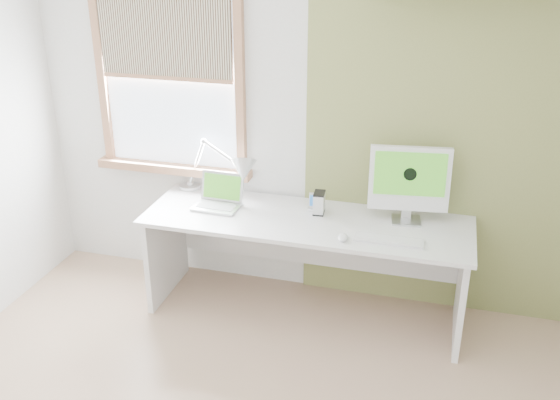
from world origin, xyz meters
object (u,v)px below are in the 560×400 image
(desk_lamp, at_px, (233,171))
(laptop, at_px, (219,198))
(imac, at_px, (409,180))
(external_drive, at_px, (319,203))
(desk, at_px, (308,241))

(desk_lamp, bearing_deg, laptop, -114.20)
(imac, bearing_deg, desk_lamp, 178.70)
(laptop, height_order, external_drive, laptop)
(desk, distance_m, external_drive, 0.28)
(desk, height_order, imac, imac)
(desk_lamp, bearing_deg, external_drive, -6.18)
(desk_lamp, distance_m, imac, 1.23)
(desk, height_order, desk_lamp, desk_lamp)
(desk_lamp, xyz_separation_m, external_drive, (0.64, -0.07, -0.14))
(laptop, bearing_deg, desk_lamp, 65.80)
(external_drive, bearing_deg, laptop, -174.87)
(desk, relative_size, laptop, 6.78)
(desk, xyz_separation_m, external_drive, (0.06, 0.06, 0.27))
(laptop, bearing_deg, desk, 0.37)
(laptop, xyz_separation_m, imac, (1.29, 0.10, 0.23))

